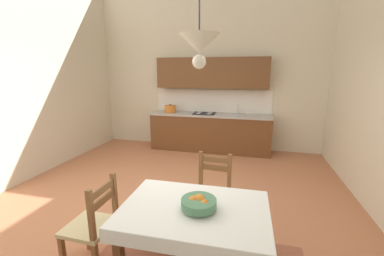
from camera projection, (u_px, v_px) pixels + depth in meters
name	position (u px, v px, depth m)	size (l,w,h in m)	color
ground_plane	(166.00, 213.00, 3.45)	(6.03, 6.77, 0.10)	#B7704C
wall_back	(208.00, 64.00, 5.94)	(6.03, 0.12, 4.12)	beige
kitchen_cabinetry	(210.00, 115.00, 5.87)	(2.87, 0.63, 2.20)	brown
dining_table	(194.00, 222.00, 2.13)	(1.29, 0.91, 0.75)	brown
dining_chair_kitchen_side	(212.00, 195.00, 2.94)	(0.44, 0.44, 0.93)	#D1BC89
dining_chair_tv_side	(93.00, 226.00, 2.36)	(0.43, 0.43, 0.93)	#D1BC89
fruit_bowl	(199.00, 203.00, 2.06)	(0.30, 0.30, 0.12)	#4C7F5B
pendant_lamp	(199.00, 44.00, 1.88)	(0.32, 0.32, 0.80)	black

